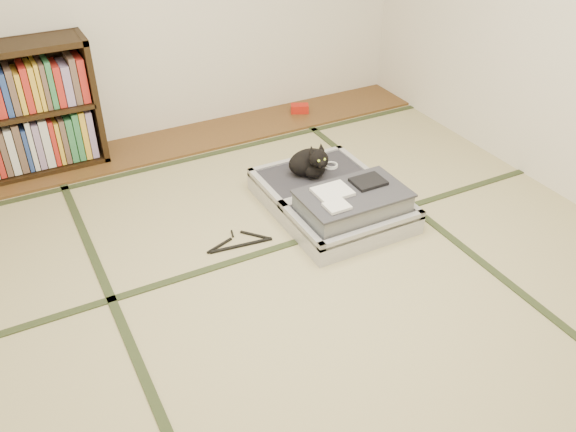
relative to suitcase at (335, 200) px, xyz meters
name	(u,v)px	position (x,y,z in m)	size (l,w,h in m)	color
floor	(309,287)	(-0.51, -0.57, -0.10)	(4.50, 4.50, 0.00)	tan
wood_strip	(186,140)	(-0.51, 1.43, -0.09)	(4.00, 0.50, 0.02)	brown
red_item	(300,108)	(0.54, 1.46, -0.05)	(0.15, 0.09, 0.07)	#B61B0E
room_shell	(316,22)	(-0.51, -0.57, 1.36)	(4.50, 4.50, 4.50)	white
tatami_borders	(270,240)	(-0.51, -0.07, -0.10)	(4.00, 4.50, 0.01)	#2D381E
suitcase	(335,200)	(0.00, 0.00, 0.00)	(0.75, 1.00, 0.29)	silver
cat	(311,162)	(-0.02, 0.29, 0.14)	(0.33, 0.33, 0.27)	black
cable_coil	(331,166)	(0.16, 0.33, 0.05)	(0.10, 0.10, 0.02)	white
hanger	(239,243)	(-0.69, -0.02, -0.10)	(0.41, 0.20, 0.01)	black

